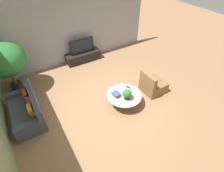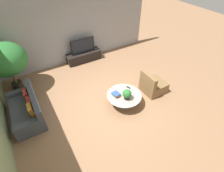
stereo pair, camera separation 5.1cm
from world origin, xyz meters
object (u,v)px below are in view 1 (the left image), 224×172
coffee_table (124,97)px  potted_plant_tabletop (127,94)px  couch_by_wall (27,111)px  television (82,46)px  armchair_wicker (153,85)px  potted_palm_tall (5,61)px  media_console (83,56)px

coffee_table → potted_plant_tabletop: 0.37m
couch_by_wall → coffee_table: bearing=69.3°
potted_plant_tabletop → television: bearing=90.1°
coffee_table → armchair_wicker: (1.28, 0.01, -0.03)m
television → potted_plant_tabletop: television is taller
coffee_table → potted_plant_tabletop: size_ratio=3.27×
coffee_table → potted_palm_tall: size_ratio=0.63×
media_console → couch_by_wall: size_ratio=0.91×
television → armchair_wicker: size_ratio=1.27×
television → coffee_table: (0.04, -3.30, -0.46)m
television → potted_plant_tabletop: size_ratio=3.03×
television → armchair_wicker: television is taller
television → potted_plant_tabletop: 3.49m
media_console → potted_plant_tabletop: 3.51m
couch_by_wall → potted_plant_tabletop: couch_by_wall is taller
couch_by_wall → media_console: bearing=127.0°
potted_palm_tall → television: bearing=10.2°
couch_by_wall → potted_plant_tabletop: (2.91, -1.30, 0.34)m
media_console → potted_palm_tall: size_ratio=0.86×
couch_by_wall → potted_plant_tabletop: 3.20m
television → potted_palm_tall: size_ratio=0.58×
couch_by_wall → television: bearing=127.0°
potted_plant_tabletop → coffee_table: bearing=81.4°
coffee_table → potted_palm_tall: bearing=137.6°
coffee_table → potted_palm_tall: (-3.02, 2.76, 0.97)m
coffee_table → couch_by_wall: size_ratio=0.67×
potted_palm_tall → couch_by_wall: bearing=-87.0°
armchair_wicker → potted_palm_tall: size_ratio=0.46×
media_console → armchair_wicker: 3.55m
media_console → coffee_table: 3.30m
armchair_wicker → television: bearing=21.9°
coffee_table → potted_palm_tall: potted_palm_tall is taller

